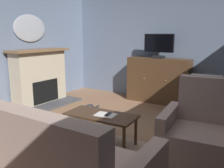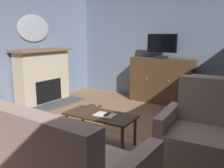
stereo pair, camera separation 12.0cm
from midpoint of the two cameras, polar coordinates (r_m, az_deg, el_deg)
ground_plane at (r=3.68m, az=-4.79°, el=-14.77°), size 6.00×6.66×0.04m
wall_back at (r=6.05m, az=13.12°, el=8.80°), size 6.00×0.10×2.69m
rug_central at (r=3.27m, az=-8.36°, el=-17.94°), size 2.13×1.93×0.01m
fireplace at (r=5.88m, az=-17.28°, el=1.31°), size 0.85×1.53×1.29m
wall_mirror_oval at (r=5.99m, az=-19.53°, el=12.42°), size 0.06×0.89×0.62m
tv_cabinet at (r=5.86m, az=10.39°, el=0.64°), size 1.50×0.46×1.08m
television at (r=5.72m, az=10.50°, el=9.07°), size 0.72×0.20×0.57m
coffee_table at (r=3.58m, az=-3.65°, el=-8.06°), size 1.09×0.56×0.47m
tv_remote at (r=3.53m, az=-1.91°, el=-7.21°), size 0.08×0.18×0.02m
folded_newspaper at (r=3.53m, az=-2.56°, el=-7.34°), size 0.33×0.26×0.01m
sofa_floral at (r=2.69m, az=-17.14°, el=-17.51°), size 2.25×0.93×0.99m
armchair_beside_cabinet at (r=3.38m, az=19.17°, el=-11.27°), size 1.01×0.94×1.08m
cat at (r=5.09m, az=-6.36°, el=-5.85°), size 0.22×0.65×0.19m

